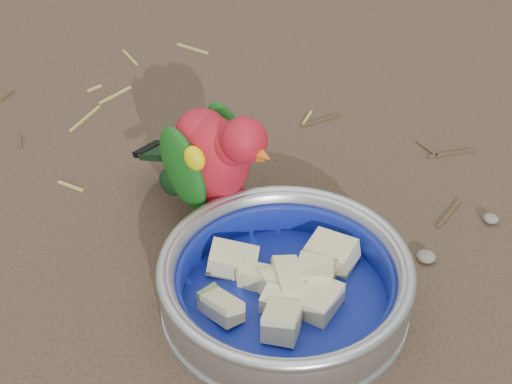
% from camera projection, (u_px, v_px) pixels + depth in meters
% --- Properties ---
extents(ground, '(60.00, 60.00, 0.00)m').
position_uv_depth(ground, '(201.00, 288.00, 0.79)').
color(ground, '#433226').
extents(food_bowl, '(0.24, 0.24, 0.02)m').
position_uv_depth(food_bowl, '(285.00, 303.00, 0.77)').
color(food_bowl, '#B2B2BA').
rests_on(food_bowl, ground).
extents(bowl_wall, '(0.24, 0.24, 0.04)m').
position_uv_depth(bowl_wall, '(285.00, 282.00, 0.75)').
color(bowl_wall, '#B2B2BA').
rests_on(bowl_wall, food_bowl).
extents(fruit_wedges, '(0.14, 0.14, 0.03)m').
position_uv_depth(fruit_wedges, '(285.00, 287.00, 0.75)').
color(fruit_wedges, beige).
rests_on(fruit_wedges, food_bowl).
extents(lory_parrot, '(0.20, 0.15, 0.15)m').
position_uv_depth(lory_parrot, '(214.00, 168.00, 0.83)').
color(lory_parrot, '#A81220').
rests_on(lory_parrot, ground).
extents(ground_debris, '(0.90, 0.80, 0.01)m').
position_uv_depth(ground_debris, '(258.00, 255.00, 0.83)').
color(ground_debris, '#ADA44C').
rests_on(ground_debris, ground).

